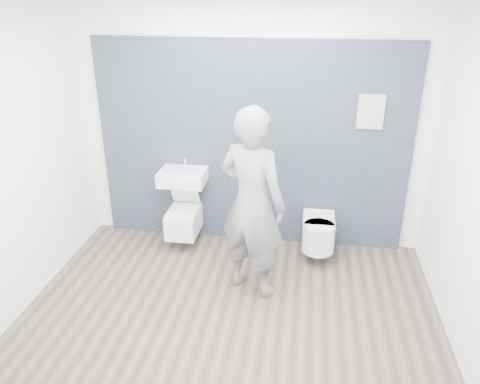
# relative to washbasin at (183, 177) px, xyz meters

# --- Properties ---
(ground) EXTENTS (4.00, 4.00, 0.00)m
(ground) POSITION_rel_washbasin_xyz_m (0.77, -1.24, -0.87)
(ground) COLOR brown
(ground) RESTS_ON ground
(room_shell) EXTENTS (4.00, 4.00, 4.00)m
(room_shell) POSITION_rel_washbasin_xyz_m (0.77, -1.24, 0.87)
(room_shell) COLOR white
(room_shell) RESTS_ON ground
(tile_wall) EXTENTS (3.60, 0.06, 2.40)m
(tile_wall) POSITION_rel_washbasin_xyz_m (0.77, 0.23, -0.87)
(tile_wall) COLOR black
(tile_wall) RESTS_ON ground
(washbasin) EXTENTS (0.53, 0.40, 0.40)m
(washbasin) POSITION_rel_washbasin_xyz_m (0.00, 0.00, 0.00)
(washbasin) COLOR white
(washbasin) RESTS_ON ground
(toilet_square) EXTENTS (0.35, 0.51, 0.64)m
(toilet_square) POSITION_rel_washbasin_xyz_m (0.00, -0.05, -0.54)
(toilet_square) COLOR white
(toilet_square) RESTS_ON ground
(toilet_rounded) EXTENTS (0.36, 0.62, 0.33)m
(toilet_rounded) POSITION_rel_washbasin_xyz_m (1.60, -0.11, -0.55)
(toilet_rounded) COLOR white
(toilet_rounded) RESTS_ON ground
(info_placard) EXTENTS (0.28, 0.03, 0.37)m
(info_placard) POSITION_rel_washbasin_xyz_m (2.07, 0.19, -0.87)
(info_placard) COLOR white
(info_placard) RESTS_ON ground
(visitor) EXTENTS (0.84, 0.71, 1.94)m
(visitor) POSITION_rel_washbasin_xyz_m (0.92, -0.83, 0.10)
(visitor) COLOR slate
(visitor) RESTS_ON ground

